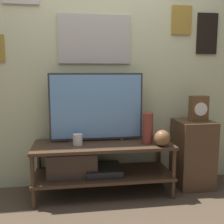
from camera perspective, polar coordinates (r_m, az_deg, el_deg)
ground_plane at (r=2.61m, az=-1.11°, el=-19.96°), size 12.00×12.00×0.00m
wall_back at (r=2.89m, az=-2.72°, el=10.85°), size 6.40×0.08×2.70m
media_console at (r=2.73m, az=-4.43°, el=-10.89°), size 1.40×0.51×0.53m
television at (r=2.72m, az=-3.40°, el=1.16°), size 0.97×0.05×0.71m
vase_round_glass at (r=2.62m, az=10.89°, el=-5.59°), size 0.16×0.16×0.16m
vase_tall_ceramic at (r=2.68m, az=7.76°, el=-3.50°), size 0.11×0.11×0.31m
candle_jar at (r=2.64m, az=-7.48°, el=-5.96°), size 0.10×0.10×0.11m
side_table at (r=3.05m, az=17.15°, el=-8.58°), size 0.38×0.41×0.73m
mantel_clock at (r=2.94m, az=18.32°, el=0.73°), size 0.19×0.11×0.27m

